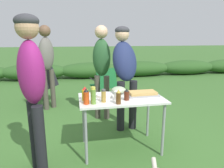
{
  "coord_description": "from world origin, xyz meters",
  "views": [
    {
      "loc": [
        -0.59,
        -2.44,
        1.52
      ],
      "look_at": [
        -0.09,
        0.16,
        0.89
      ],
      "focal_mm": 32.0,
      "sensor_mm": 36.0,
      "label": 1
    }
  ],
  "objects_px": {
    "mixing_bowl": "(119,90)",
    "relish_jar": "(93,96)",
    "standing_person_in_red_jacket": "(125,66)",
    "standing_person_in_olive_jacket": "(47,59)",
    "bbq_sauce_bottle": "(127,95)",
    "standing_person_in_navy_coat": "(32,80)",
    "folding_table": "(121,103)",
    "food_tray": "(143,94)",
    "paper_cup_stack": "(117,96)",
    "standing_person_with_beanie": "(102,63)",
    "plate_stack": "(104,95)",
    "beer_bottle": "(118,97)",
    "camp_chair_green_behind_table": "(104,83)",
    "hot_sauce_bottle": "(86,97)",
    "mustard_bottle": "(85,94)",
    "spice_jar": "(104,96)",
    "camp_chair_near_hedge": "(44,84)"
  },
  "relations": [
    {
      "from": "plate_stack",
      "to": "mustard_bottle",
      "type": "relative_size",
      "value": 1.25
    },
    {
      "from": "folding_table",
      "to": "standing_person_in_olive_jacket",
      "type": "height_order",
      "value": "standing_person_in_olive_jacket"
    },
    {
      "from": "beer_bottle",
      "to": "camp_chair_green_behind_table",
      "type": "relative_size",
      "value": 0.21
    },
    {
      "from": "folding_table",
      "to": "hot_sauce_bottle",
      "type": "height_order",
      "value": "hot_sauce_bottle"
    },
    {
      "from": "plate_stack",
      "to": "camp_chair_green_behind_table",
      "type": "xyz_separation_m",
      "value": [
        0.28,
        1.91,
        -0.29
      ]
    },
    {
      "from": "spice_jar",
      "to": "paper_cup_stack",
      "type": "bearing_deg",
      "value": 16.45
    },
    {
      "from": "standing_person_in_red_jacket",
      "to": "standing_person_in_navy_coat",
      "type": "distance_m",
      "value": 1.59
    },
    {
      "from": "folding_table",
      "to": "standing_person_in_olive_jacket",
      "type": "bearing_deg",
      "value": 121.64
    },
    {
      "from": "hot_sauce_bottle",
      "to": "plate_stack",
      "type": "bearing_deg",
      "value": 45.65
    },
    {
      "from": "paper_cup_stack",
      "to": "bbq_sauce_bottle",
      "type": "bearing_deg",
      "value": -14.36
    },
    {
      "from": "plate_stack",
      "to": "beer_bottle",
      "type": "relative_size",
      "value": 1.25
    },
    {
      "from": "paper_cup_stack",
      "to": "bbq_sauce_bottle",
      "type": "height_order",
      "value": "bbq_sauce_bottle"
    },
    {
      "from": "food_tray",
      "to": "camp_chair_green_behind_table",
      "type": "xyz_separation_m",
      "value": [
        -0.24,
        1.96,
        -0.3
      ]
    },
    {
      "from": "standing_person_in_red_jacket",
      "to": "standing_person_in_navy_coat",
      "type": "bearing_deg",
      "value": -149.4
    },
    {
      "from": "plate_stack",
      "to": "food_tray",
      "type": "bearing_deg",
      "value": -5.32
    },
    {
      "from": "mixing_bowl",
      "to": "relish_jar",
      "type": "distance_m",
      "value": 0.55
    },
    {
      "from": "folding_table",
      "to": "food_tray",
      "type": "relative_size",
      "value": 2.65
    },
    {
      "from": "spice_jar",
      "to": "camp_chair_near_hedge",
      "type": "bearing_deg",
      "value": 113.58
    },
    {
      "from": "camp_chair_green_behind_table",
      "to": "mustard_bottle",
      "type": "bearing_deg",
      "value": -118.99
    },
    {
      "from": "spice_jar",
      "to": "mixing_bowl",
      "type": "bearing_deg",
      "value": 51.88
    },
    {
      "from": "camp_chair_green_behind_table",
      "to": "standing_person_in_red_jacket",
      "type": "bearing_deg",
      "value": -97.43
    },
    {
      "from": "folding_table",
      "to": "food_tray",
      "type": "distance_m",
      "value": 0.33
    },
    {
      "from": "bbq_sauce_bottle",
      "to": "standing_person_in_navy_coat",
      "type": "relative_size",
      "value": 0.08
    },
    {
      "from": "hot_sauce_bottle",
      "to": "standing_person_with_beanie",
      "type": "bearing_deg",
      "value": 74.09
    },
    {
      "from": "paper_cup_stack",
      "to": "folding_table",
      "type": "bearing_deg",
      "value": 49.84
    },
    {
      "from": "food_tray",
      "to": "standing_person_with_beanie",
      "type": "relative_size",
      "value": 0.24
    },
    {
      "from": "paper_cup_stack",
      "to": "standing_person_in_olive_jacket",
      "type": "distance_m",
      "value": 2.23
    },
    {
      "from": "food_tray",
      "to": "hot_sauce_bottle",
      "type": "bearing_deg",
      "value": -164.53
    },
    {
      "from": "mixing_bowl",
      "to": "paper_cup_stack",
      "type": "xyz_separation_m",
      "value": [
        -0.08,
        -0.28,
        0.01
      ]
    },
    {
      "from": "bbq_sauce_bottle",
      "to": "spice_jar",
      "type": "height_order",
      "value": "spice_jar"
    },
    {
      "from": "standing_person_with_beanie",
      "to": "standing_person_in_olive_jacket",
      "type": "bearing_deg",
      "value": 164.37
    },
    {
      "from": "hot_sauce_bottle",
      "to": "standing_person_in_navy_coat",
      "type": "relative_size",
      "value": 0.11
    },
    {
      "from": "folding_table",
      "to": "food_tray",
      "type": "height_order",
      "value": "food_tray"
    },
    {
      "from": "standing_person_in_red_jacket",
      "to": "standing_person_in_olive_jacket",
      "type": "height_order",
      "value": "standing_person_in_olive_jacket"
    },
    {
      "from": "spice_jar",
      "to": "hot_sauce_bottle",
      "type": "bearing_deg",
      "value": -170.7
    },
    {
      "from": "folding_table",
      "to": "standing_person_in_olive_jacket",
      "type": "xyz_separation_m",
      "value": [
        -1.14,
        1.85,
        0.42
      ]
    },
    {
      "from": "standing_person_with_beanie",
      "to": "hot_sauce_bottle",
      "type": "bearing_deg",
      "value": -85.65
    },
    {
      "from": "standing_person_in_red_jacket",
      "to": "standing_person_in_navy_coat",
      "type": "height_order",
      "value": "standing_person_in_navy_coat"
    },
    {
      "from": "folding_table",
      "to": "plate_stack",
      "type": "xyz_separation_m",
      "value": [
        -0.21,
        0.09,
        0.09
      ]
    },
    {
      "from": "camp_chair_near_hedge",
      "to": "camp_chair_green_behind_table",
      "type": "bearing_deg",
      "value": -74.96
    },
    {
      "from": "folding_table",
      "to": "standing_person_with_beanie",
      "type": "bearing_deg",
      "value": 95.38
    },
    {
      "from": "spice_jar",
      "to": "plate_stack",
      "type": "bearing_deg",
      "value": 79.09
    },
    {
      "from": "mustard_bottle",
      "to": "standing_person_in_olive_jacket",
      "type": "height_order",
      "value": "standing_person_in_olive_jacket"
    },
    {
      "from": "food_tray",
      "to": "standing_person_in_olive_jacket",
      "type": "relative_size",
      "value": 0.24
    },
    {
      "from": "standing_person_in_navy_coat",
      "to": "plate_stack",
      "type": "bearing_deg",
      "value": -89.38
    },
    {
      "from": "spice_jar",
      "to": "standing_person_with_beanie",
      "type": "relative_size",
      "value": 0.09
    },
    {
      "from": "beer_bottle",
      "to": "standing_person_in_red_jacket",
      "type": "bearing_deg",
      "value": 71.5
    },
    {
      "from": "plate_stack",
      "to": "relish_jar",
      "type": "relative_size",
      "value": 1.06
    },
    {
      "from": "relish_jar",
      "to": "folding_table",
      "type": "bearing_deg",
      "value": 25.8
    },
    {
      "from": "mixing_bowl",
      "to": "standing_person_in_red_jacket",
      "type": "distance_m",
      "value": 0.59
    }
  ]
}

